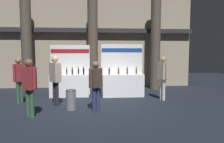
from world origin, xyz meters
TOP-DOWN VIEW (x-y plane):
  - ground_plane at (0.00, 0.00)m, footprint 24.00×24.00m
  - hall_colonnade at (0.00, 4.41)m, footprint 11.12×1.41m
  - exhibitor_booth_0 at (-1.01, 2.08)m, footprint 1.75×0.66m
  - exhibitor_booth_1 at (1.31, 1.90)m, footprint 1.88×0.66m
  - trash_bin at (-0.73, -0.16)m, footprint 0.33×0.33m
  - visitor_0 at (2.80, 0.97)m, footprint 0.35×0.55m
  - visitor_1 at (-2.74, 0.88)m, footprint 0.35×0.40m
  - visitor_2 at (-1.33, 0.44)m, footprint 0.46×0.48m
  - visitor_6 at (0.10, -0.37)m, footprint 0.44×0.45m
  - visitor_7 at (-1.84, -0.86)m, footprint 0.46×0.43m

SIDE VIEW (x-z plane):
  - ground_plane at x=0.00m, z-range 0.00..0.00m
  - trash_bin at x=-0.73m, z-range 0.00..0.67m
  - exhibitor_booth_0 at x=-1.01m, z-range -0.55..1.71m
  - exhibitor_booth_1 at x=1.31m, z-range -0.56..1.74m
  - visitor_6 at x=0.10m, z-range 0.15..1.77m
  - visitor_1 at x=-2.74m, z-range 0.15..1.88m
  - visitor_7 at x=-1.84m, z-range 0.17..1.89m
  - visitor_0 at x=2.80m, z-range 0.18..1.94m
  - visitor_2 at x=-1.33m, z-range 0.19..1.98m
  - hall_colonnade at x=0.00m, z-range -0.08..5.60m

